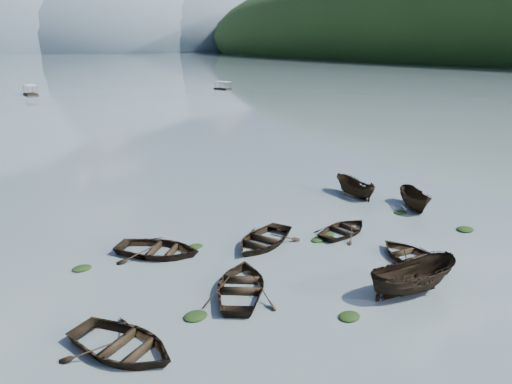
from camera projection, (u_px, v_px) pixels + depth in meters
ground_plane at (375, 297)px, 22.25m from camera, size 2400.00×2400.00×0.00m
haze_mtn_c at (89, 51)px, 836.32m from camera, size 520.00×520.00×260.00m
haze_mtn_d at (182, 51)px, 919.00m from camera, size 520.00×520.00×220.00m
rowboat_0 at (123, 352)px, 18.31m from camera, size 5.64×6.06×1.02m
rowboat_1 at (242, 291)px, 22.76m from camera, size 5.68×6.14×1.04m
rowboat_2 at (411, 292)px, 22.69m from camera, size 5.13×2.35×1.92m
rowboat_3 at (411, 260)px, 26.05m from camera, size 3.46×4.69×0.94m
rowboat_4 at (344, 233)px, 29.85m from camera, size 4.83×3.99×0.87m
rowboat_5 at (414, 208)px, 34.43m from camera, size 3.33×4.49×1.63m
rowboat_6 at (158, 254)px, 26.78m from camera, size 6.20×6.06×1.05m
rowboat_7 at (263, 244)px, 28.16m from camera, size 6.14×5.60×1.04m
rowboat_8 at (354, 196)px, 37.20m from camera, size 1.62×4.25×1.64m
weed_clump_0 at (196, 317)px, 20.62m from camera, size 1.11×0.91×0.24m
weed_clump_1 at (318, 241)px, 28.65m from camera, size 0.93×0.74×0.20m
weed_clump_2 at (349, 318)px, 20.59m from camera, size 1.06×0.84×0.23m
weed_clump_3 at (329, 235)px, 29.49m from camera, size 0.79×0.66×0.17m
weed_clump_4 at (465, 230)px, 30.27m from camera, size 1.22×0.97×0.25m
weed_clump_5 at (82, 269)px, 25.02m from camera, size 1.04×0.84×0.22m
weed_clump_6 at (196, 247)px, 27.77m from camera, size 0.91×0.76×0.19m
weed_clump_7 at (400, 213)px, 33.35m from camera, size 0.97×0.78×0.21m
pontoon_centre at (31, 95)px, 111.34m from camera, size 3.18×6.29×2.32m
pontoon_right at (223, 89)px, 125.62m from camera, size 3.46×5.64×2.02m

